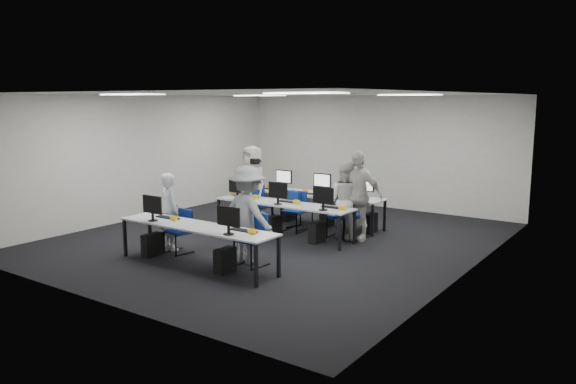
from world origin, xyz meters
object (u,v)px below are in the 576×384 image
Objects in this scene: chair_6 at (299,216)px; photographer at (248,214)px; chair_1 at (252,249)px; chair_2 at (253,212)px; student_1 at (346,200)px; desk_mid at (283,205)px; chair_0 at (179,239)px; chair_7 at (348,224)px; chair_4 at (340,224)px; desk_front at (196,228)px; chair_3 at (294,219)px; chair_5 at (260,212)px; student_3 at (357,195)px; student_0 at (170,212)px; student_2 at (253,185)px.

chair_6 is 0.50× the size of photographer.
chair_1 is 3.29m from chair_2.
student_1 is at bearing 86.42° from chair_1.
desk_mid is 3.64× the size of chair_6.
chair_0 is 0.90× the size of chair_1.
chair_2 is 1.01× the size of chair_7.
chair_0 is at bearing 54.49° from student_1.
chair_4 is 2.67m from photographer.
desk_mid is 3.49× the size of chair_7.
desk_front is 3.44m from student_1.
chair_4 is at bearing -91.15° from photographer.
desk_front is at bearing 58.05° from photographer.
photographer reaches higher than desk_front.
photographer is at bearing -64.17° from chair_2.
photographer is (1.86, -2.46, 0.58)m from chair_2.
photographer reaches higher than chair_1.
chair_6 is at bearing 98.98° from chair_3.
chair_7 reaches higher than desk_mid.
chair_0 is 3.41m from chair_4.
desk_front is at bearing -19.18° from chair_0.
chair_5 is (-1.11, 0.21, -0.01)m from chair_3.
chair_5 is 2.68m from student_3.
chair_6 is 0.47× the size of student_3.
chair_3 is at bearing 91.77° from desk_front.
desk_front is at bearing 178.53° from student_0.
chair_4 is at bearing -162.07° from chair_7.
student_1 reaches higher than desk_front.
chair_1 is 3.42m from chair_5.
photographer is at bearing -114.85° from student_3.
chair_1 is 0.49× the size of student_3.
chair_6 is 0.96× the size of chair_7.
student_0 is at bearing -76.19° from chair_5.
student_1 is 2.56m from student_2.
chair_5 is at bearing 147.39° from desk_mid.
chair_1 is 0.56× the size of student_1.
chair_1 is 2.72m from chair_3.
chair_4 is 1.05× the size of chair_5.
chair_4 is at bearing 14.15° from student_2.
photographer is at bearing 151.07° from chair_1.
photographer is (-0.18, 0.12, 0.59)m from chair_1.
chair_7 reaches higher than chair_5.
chair_2 is 2.29m from chair_4.
chair_1 is at bearing -36.10° from student_2.
chair_0 is 0.94× the size of chair_6.
student_1 reaches higher than chair_1.
student_1 is at bearing -108.72° from student_0.
chair_1 is 0.50× the size of student_2.
chair_4 is at bearing -106.63° from student_0.
chair_7 is at bearing 86.21° from chair_1.
chair_6 is at bearing 83.23° from chair_0.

